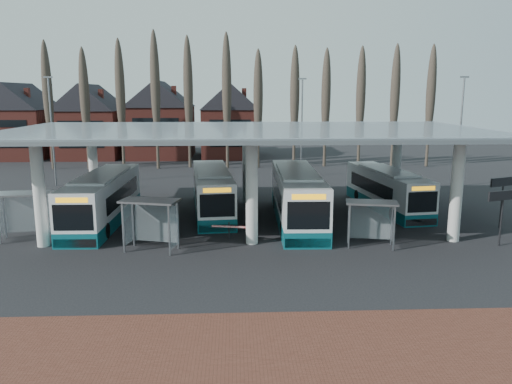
{
  "coord_description": "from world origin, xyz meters",
  "views": [
    {
      "loc": [
        -0.98,
        -25.57,
        8.61
      ],
      "look_at": [
        0.44,
        7.0,
        2.17
      ],
      "focal_mm": 35.0,
      "sensor_mm": 36.0,
      "label": 1
    }
  ],
  "objects_px": {
    "bus_0": "(103,200)",
    "shelter_2": "(371,213)",
    "bus_2": "(297,197)",
    "bus_3": "(386,190)",
    "shelter_0": "(25,205)",
    "shelter_1": "(151,213)",
    "bus_1": "(212,192)"
  },
  "relations": [
    {
      "from": "shelter_0",
      "to": "shelter_2",
      "type": "distance_m",
      "value": 20.35
    },
    {
      "from": "shelter_2",
      "to": "bus_2",
      "type": "bearing_deg",
      "value": 131.91
    },
    {
      "from": "shelter_0",
      "to": "shelter_1",
      "type": "distance_m",
      "value": 8.22
    },
    {
      "from": "bus_2",
      "to": "bus_0",
      "type": "bearing_deg",
      "value": -179.39
    },
    {
      "from": "bus_0",
      "to": "bus_1",
      "type": "bearing_deg",
      "value": 21.71
    },
    {
      "from": "bus_0",
      "to": "shelter_0",
      "type": "bearing_deg",
      "value": -132.12
    },
    {
      "from": "bus_0",
      "to": "shelter_0",
      "type": "xyz_separation_m",
      "value": [
        -3.58,
        -3.83,
        0.53
      ]
    },
    {
      "from": "bus_1",
      "to": "shelter_0",
      "type": "relative_size",
      "value": 3.59
    },
    {
      "from": "shelter_0",
      "to": "shelter_1",
      "type": "bearing_deg",
      "value": -25.8
    },
    {
      "from": "shelter_1",
      "to": "shelter_2",
      "type": "distance_m",
      "value": 12.37
    },
    {
      "from": "bus_2",
      "to": "bus_3",
      "type": "height_order",
      "value": "bus_2"
    },
    {
      "from": "bus_2",
      "to": "shelter_1",
      "type": "distance_m",
      "value": 10.76
    },
    {
      "from": "bus_1",
      "to": "shelter_1",
      "type": "bearing_deg",
      "value": -113.87
    },
    {
      "from": "bus_1",
      "to": "shelter_1",
      "type": "distance_m",
      "value": 9.5
    },
    {
      "from": "bus_3",
      "to": "shelter_0",
      "type": "bearing_deg",
      "value": -170.83
    },
    {
      "from": "bus_0",
      "to": "shelter_2",
      "type": "distance_m",
      "value": 17.73
    },
    {
      "from": "shelter_0",
      "to": "bus_3",
      "type": "bearing_deg",
      "value": 7.94
    },
    {
      "from": "shelter_0",
      "to": "shelter_1",
      "type": "xyz_separation_m",
      "value": [
        7.85,
        -2.43,
        0.01
      ]
    },
    {
      "from": "bus_0",
      "to": "bus_3",
      "type": "xyz_separation_m",
      "value": [
        20.41,
        3.3,
        -0.14
      ]
    },
    {
      "from": "shelter_2",
      "to": "bus_0",
      "type": "bearing_deg",
      "value": 171.2
    },
    {
      "from": "shelter_0",
      "to": "shelter_2",
      "type": "bearing_deg",
      "value": -15.05
    },
    {
      "from": "bus_3",
      "to": "shelter_0",
      "type": "relative_size",
      "value": 3.37
    },
    {
      "from": "bus_1",
      "to": "shelter_1",
      "type": "xyz_separation_m",
      "value": [
        -2.97,
        -9.0,
        0.58
      ]
    },
    {
      "from": "bus_3",
      "to": "shelter_2",
      "type": "height_order",
      "value": "bus_3"
    },
    {
      "from": "bus_0",
      "to": "bus_2",
      "type": "relative_size",
      "value": 0.94
    },
    {
      "from": "bus_0",
      "to": "shelter_0",
      "type": "distance_m",
      "value": 5.27
    },
    {
      "from": "shelter_2",
      "to": "shelter_0",
      "type": "bearing_deg",
      "value": -175.06
    },
    {
      "from": "bus_1",
      "to": "bus_0",
      "type": "bearing_deg",
      "value": -164.83
    },
    {
      "from": "bus_1",
      "to": "bus_3",
      "type": "bearing_deg",
      "value": -3.17
    },
    {
      "from": "bus_1",
      "to": "bus_2",
      "type": "relative_size",
      "value": 0.92
    },
    {
      "from": "shelter_0",
      "to": "shelter_2",
      "type": "height_order",
      "value": "shelter_0"
    },
    {
      "from": "bus_2",
      "to": "bus_3",
      "type": "bearing_deg",
      "value": 26.92
    }
  ]
}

